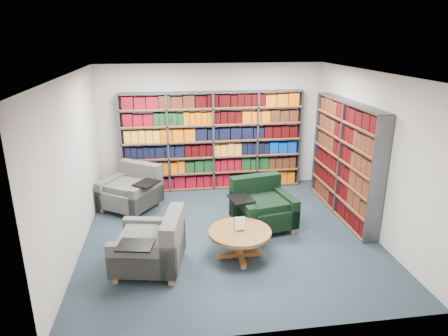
{
  "coord_description": "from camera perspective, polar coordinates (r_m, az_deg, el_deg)",
  "views": [
    {
      "loc": [
        -1.0,
        -6.28,
        3.37
      ],
      "look_at": [
        0.0,
        0.6,
        1.05
      ],
      "focal_mm": 32.0,
      "sensor_mm": 36.0,
      "label": 1
    }
  ],
  "objects": [
    {
      "name": "coffee_table",
      "position": [
        6.36,
        2.27,
        -9.69
      ],
      "size": [
        0.99,
        0.99,
        0.7
      ],
      "color": "brown",
      "rests_on": "ground"
    },
    {
      "name": "bookshelf_back",
      "position": [
        8.98,
        -1.6,
        3.78
      ],
      "size": [
        4.0,
        0.28,
        2.2
      ],
      "color": "#47494F",
      "rests_on": "ground"
    },
    {
      "name": "bookshelf_right",
      "position": [
        7.98,
        16.88,
        1.09
      ],
      "size": [
        0.28,
        2.5,
        2.2
      ],
      "color": "#47494F",
      "rests_on": "ground"
    },
    {
      "name": "room_shell",
      "position": [
        6.66,
        0.74,
        1.24
      ],
      "size": [
        5.02,
        5.02,
        2.82
      ],
      "color": "black",
      "rests_on": "ground"
    },
    {
      "name": "chair_green_right",
      "position": [
        7.42,
        5.3,
        -5.58
      ],
      "size": [
        1.24,
        1.14,
        0.89
      ],
      "color": "black",
      "rests_on": "ground"
    },
    {
      "name": "chair_teal_front",
      "position": [
        6.17,
        -9.85,
        -11.1
      ],
      "size": [
        1.15,
        1.25,
        0.89
      ],
      "color": "#071838",
      "rests_on": "ground"
    },
    {
      "name": "chair_teal_left",
      "position": [
        8.35,
        -12.83,
        -3.18
      ],
      "size": [
        1.35,
        1.35,
        0.88
      ],
      "color": "#071838",
      "rests_on": "ground"
    }
  ]
}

